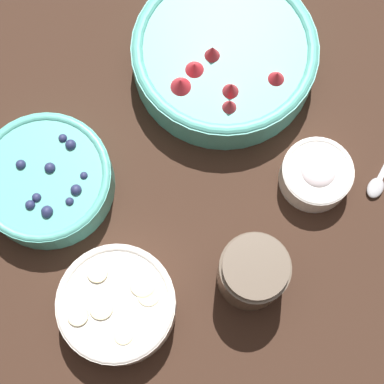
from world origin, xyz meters
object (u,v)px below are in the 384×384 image
(bowl_bananas, at_px, (117,305))
(bowl_blueberries, at_px, (46,180))
(bowl_cream, at_px, (316,174))
(jar_chocolate, at_px, (253,273))
(bowl_strawberries, at_px, (224,55))

(bowl_bananas, bearing_deg, bowl_blueberries, -104.30)
(bowl_cream, relative_size, jar_chocolate, 1.07)
(bowl_bananas, height_order, bowl_cream, bowl_bananas)
(jar_chocolate, bearing_deg, bowl_strawberries, -129.82)
(bowl_strawberries, height_order, bowl_cream, bowl_strawberries)
(bowl_blueberries, bearing_deg, jar_chocolate, 109.50)
(bowl_bananas, height_order, jar_chocolate, jar_chocolate)
(bowl_strawberries, bearing_deg, jar_chocolate, 50.18)
(bowl_bananas, bearing_deg, bowl_strawberries, -157.52)
(jar_chocolate, bearing_deg, bowl_blueberries, -70.50)
(bowl_blueberries, xyz_separation_m, bowl_bananas, (0.05, 0.19, 0.00))
(bowl_blueberries, relative_size, jar_chocolate, 1.99)
(bowl_cream, distance_m, jar_chocolate, 0.17)
(jar_chocolate, bearing_deg, bowl_bananas, -32.70)
(bowl_strawberries, xyz_separation_m, bowl_blueberries, (0.30, -0.04, -0.00))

